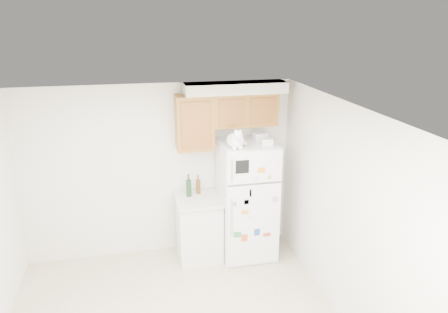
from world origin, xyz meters
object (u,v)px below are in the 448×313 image
object	(u,v)px
refrigerator	(247,200)
storage_box_front	(268,142)
bottle_amber	(198,184)
storage_box_back	(260,136)
cat	(236,140)
bottle_green	(189,185)
base_counter	(199,227)

from	to	relation	value
refrigerator	storage_box_front	size ratio (longest dim) A/B	11.33
refrigerator	bottle_amber	world-z (taller)	refrigerator
storage_box_front	storage_box_back	bearing A→B (deg)	115.46
cat	storage_box_front	world-z (taller)	cat
storage_box_back	storage_box_front	distance (m)	0.28
cat	bottle_amber	size ratio (longest dim) A/B	1.50
storage_box_front	bottle_green	xyz separation A→B (m)	(-1.04, 0.32, -0.66)
storage_box_back	bottle_green	xyz separation A→B (m)	(-1.02, 0.04, -0.67)
refrigerator	base_counter	bearing A→B (deg)	173.91
base_counter	bottle_green	bearing A→B (deg)	140.88
base_counter	storage_box_front	size ratio (longest dim) A/B	6.13
base_counter	storage_box_front	distance (m)	1.60
bottle_green	cat	bearing A→B (deg)	-30.95
refrigerator	storage_box_front	distance (m)	0.94
storage_box_back	bottle_amber	world-z (taller)	storage_box_back
cat	base_counter	bearing A→B (deg)	151.37
bottle_green	bottle_amber	world-z (taller)	bottle_green
base_counter	bottle_amber	world-z (taller)	bottle_amber
refrigerator	cat	distance (m)	1.00
cat	storage_box_front	bearing A→B (deg)	4.33
base_counter	storage_box_back	world-z (taller)	storage_box_back
storage_box_front	bottle_amber	xyz separation A→B (m)	(-0.89, 0.39, -0.69)
storage_box_back	bottle_amber	xyz separation A→B (m)	(-0.87, 0.12, -0.69)
bottle_amber	refrigerator	bearing A→B (deg)	-20.11
refrigerator	base_counter	size ratio (longest dim) A/B	1.85
storage_box_back	storage_box_front	size ratio (longest dim) A/B	1.20
bottle_green	bottle_amber	size ratio (longest dim) A/B	1.18
cat	bottle_green	world-z (taller)	cat
cat	storage_box_front	distance (m)	0.46
cat	storage_box_back	size ratio (longest dim) A/B	2.32
cat	storage_box_front	xyz separation A→B (m)	(0.45, 0.03, -0.06)
cat	bottle_amber	distance (m)	0.97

